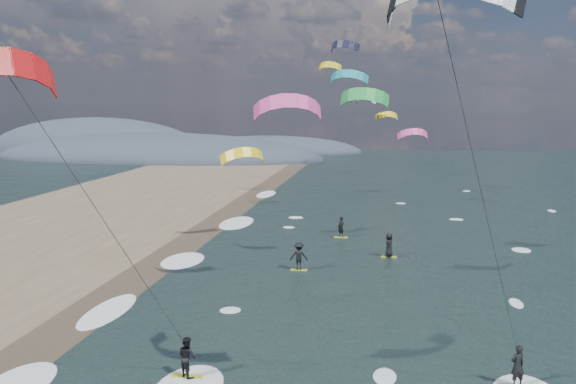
# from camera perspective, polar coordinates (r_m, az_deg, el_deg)

# --- Properties ---
(wet_sand_strip) EXTENTS (3.00, 240.00, 0.00)m
(wet_sand_strip) POSITION_cam_1_polar(r_m,az_deg,el_deg) (31.90, -21.04, -12.61)
(wet_sand_strip) COLOR #382D23
(wet_sand_strip) RESTS_ON ground
(coastal_hills) EXTENTS (80.00, 41.00, 15.00)m
(coastal_hills) POSITION_cam_1_polar(r_m,az_deg,el_deg) (133.09, -12.38, 3.22)
(coastal_hills) COLOR #3D4756
(coastal_hills) RESTS_ON ground
(kitesurfer_near_a) EXTENTS (7.81, 9.10, 15.31)m
(kitesurfer_near_a) POSITION_cam_1_polar(r_m,az_deg,el_deg) (19.76, 14.79, 9.20)
(kitesurfer_near_a) COLOR #A8BC21
(kitesurfer_near_a) RESTS_ON ground
(kitesurfer_near_b) EXTENTS (6.98, 9.11, 13.23)m
(kitesurfer_near_b) POSITION_cam_1_polar(r_m,az_deg,el_deg) (21.86, -18.69, 0.86)
(kitesurfer_near_b) COLOR #A8BC21
(kitesurfer_near_b) RESTS_ON ground
(far_kitesurfers) EXTENTS (6.98, 11.23, 1.86)m
(far_kitesurfers) POSITION_cam_1_polar(r_m,az_deg,el_deg) (44.67, 4.05, -4.95)
(far_kitesurfers) COLOR #A8BC21
(far_kitesurfers) RESTS_ON ground
(bg_kite_field) EXTENTS (17.27, 73.16, 11.13)m
(bg_kite_field) POSITION_cam_1_polar(r_m,az_deg,el_deg) (68.28, 5.52, 8.48)
(bg_kite_field) COLOR yellow
(bg_kite_field) RESTS_ON ground
(shoreline_surf) EXTENTS (2.40, 79.40, 0.11)m
(shoreline_surf) POSITION_cam_1_polar(r_m,az_deg,el_deg) (35.35, -15.44, -10.31)
(shoreline_surf) COLOR white
(shoreline_surf) RESTS_ON ground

